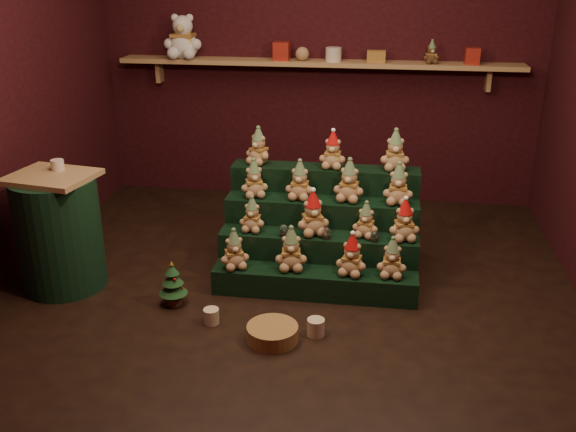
% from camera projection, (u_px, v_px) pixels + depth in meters
% --- Properties ---
extents(ground, '(4.00, 4.00, 0.00)m').
position_uv_depth(ground, '(287.00, 291.00, 4.48)').
color(ground, black).
rests_on(ground, ground).
extents(back_wall, '(4.00, 0.10, 2.80)m').
position_uv_depth(back_wall, '(320.00, 49.00, 5.84)').
color(back_wall, black).
rests_on(back_wall, ground).
extents(front_wall, '(4.00, 0.10, 2.80)m').
position_uv_depth(front_wall, '(192.00, 210.00, 2.07)').
color(front_wall, black).
rests_on(front_wall, ground).
extents(back_shelf, '(3.60, 0.26, 0.24)m').
position_uv_depth(back_shelf, '(318.00, 64.00, 5.72)').
color(back_shelf, '#A98454').
rests_on(back_shelf, ground).
extents(riser_tier_front, '(1.40, 0.22, 0.18)m').
position_uv_depth(riser_tier_front, '(314.00, 283.00, 4.40)').
color(riser_tier_front, black).
rests_on(riser_tier_front, ground).
extents(riser_tier_midfront, '(1.40, 0.22, 0.36)m').
position_uv_depth(riser_tier_midfront, '(318.00, 258.00, 4.57)').
color(riser_tier_midfront, black).
rests_on(riser_tier_midfront, ground).
extents(riser_tier_midback, '(1.40, 0.22, 0.54)m').
position_uv_depth(riser_tier_midback, '(321.00, 234.00, 4.74)').
color(riser_tier_midback, black).
rests_on(riser_tier_midback, ground).
extents(riser_tier_back, '(1.40, 0.22, 0.72)m').
position_uv_depth(riser_tier_back, '(324.00, 212.00, 4.90)').
color(riser_tier_back, black).
rests_on(riser_tier_back, ground).
extents(teddy_0, '(0.26, 0.25, 0.28)m').
position_uv_depth(teddy_0, '(234.00, 249.00, 4.37)').
color(teddy_0, tan).
rests_on(teddy_0, riser_tier_front).
extents(teddy_1, '(0.24, 0.22, 0.30)m').
position_uv_depth(teddy_1, '(291.00, 249.00, 4.35)').
color(teddy_1, tan).
rests_on(teddy_1, riser_tier_front).
extents(teddy_2, '(0.24, 0.22, 0.29)m').
position_uv_depth(teddy_2, '(352.00, 255.00, 4.28)').
color(teddy_2, tan).
rests_on(teddy_2, riser_tier_front).
extents(teddy_3, '(0.20, 0.18, 0.28)m').
position_uv_depth(teddy_3, '(392.00, 258.00, 4.25)').
color(teddy_3, tan).
rests_on(teddy_3, riser_tier_front).
extents(teddy_4, '(0.19, 0.18, 0.25)m').
position_uv_depth(teddy_4, '(252.00, 214.00, 4.52)').
color(teddy_4, tan).
rests_on(teddy_4, riser_tier_midfront).
extents(teddy_5, '(0.28, 0.27, 0.31)m').
position_uv_depth(teddy_5, '(313.00, 213.00, 4.45)').
color(teddy_5, tan).
rests_on(teddy_5, riser_tier_midfront).
extents(teddy_6, '(0.21, 0.20, 0.25)m').
position_uv_depth(teddy_6, '(366.00, 220.00, 4.43)').
color(teddy_6, tan).
rests_on(teddy_6, riser_tier_midfront).
extents(teddy_7, '(0.24, 0.22, 0.29)m').
position_uv_depth(teddy_7, '(404.00, 220.00, 4.37)').
color(teddy_7, tan).
rests_on(teddy_7, riser_tier_midfront).
extents(teddy_8, '(0.25, 0.24, 0.28)m').
position_uv_depth(teddy_8, '(254.00, 178.00, 4.65)').
color(teddy_8, tan).
rests_on(teddy_8, riser_tier_midback).
extents(teddy_9, '(0.22, 0.20, 0.28)m').
position_uv_depth(teddy_9, '(300.00, 180.00, 4.61)').
color(teddy_9, tan).
rests_on(teddy_9, riser_tier_midback).
extents(teddy_10, '(0.25, 0.23, 0.30)m').
position_uv_depth(teddy_10, '(349.00, 180.00, 4.57)').
color(teddy_10, tan).
rests_on(teddy_10, riser_tier_midback).
extents(teddy_11, '(0.22, 0.20, 0.30)m').
position_uv_depth(teddy_11, '(398.00, 184.00, 4.51)').
color(teddy_11, tan).
rests_on(teddy_11, riser_tier_midback).
extents(teddy_12, '(0.25, 0.24, 0.28)m').
position_uv_depth(teddy_12, '(259.00, 146.00, 4.80)').
color(teddy_12, tan).
rests_on(teddy_12, riser_tier_back).
extents(teddy_13, '(0.21, 0.19, 0.27)m').
position_uv_depth(teddy_13, '(333.00, 150.00, 4.70)').
color(teddy_13, tan).
rests_on(teddy_13, riser_tier_back).
extents(teddy_14, '(0.23, 0.21, 0.29)m').
position_uv_depth(teddy_14, '(395.00, 150.00, 4.66)').
color(teddy_14, tan).
rests_on(teddy_14, riser_tier_back).
extents(snow_globe_a, '(0.06, 0.06, 0.09)m').
position_uv_depth(snow_globe_a, '(284.00, 230.00, 4.46)').
color(snow_globe_a, black).
rests_on(snow_globe_a, riser_tier_midfront).
extents(snow_globe_b, '(0.06, 0.06, 0.08)m').
position_uv_depth(snow_globe_b, '(326.00, 233.00, 4.42)').
color(snow_globe_b, black).
rests_on(snow_globe_b, riser_tier_midfront).
extents(snow_globe_c, '(0.06, 0.06, 0.08)m').
position_uv_depth(snow_globe_c, '(375.00, 236.00, 4.38)').
color(snow_globe_c, black).
rests_on(snow_globe_c, riser_tier_midfront).
extents(side_table, '(0.60, 0.57, 0.83)m').
position_uv_depth(side_table, '(59.00, 232.00, 4.42)').
color(side_table, '#A98454').
rests_on(side_table, ground).
extents(table_ornament, '(0.09, 0.09, 0.07)m').
position_uv_depth(table_ornament, '(57.00, 165.00, 4.35)').
color(table_ornament, beige).
rests_on(table_ornament, side_table).
extents(mini_christmas_tree, '(0.19, 0.19, 0.32)m').
position_uv_depth(mini_christmas_tree, '(173.00, 283.00, 4.25)').
color(mini_christmas_tree, '#472719').
rests_on(mini_christmas_tree, ground).
extents(mug_left, '(0.10, 0.10, 0.10)m').
position_uv_depth(mug_left, '(211.00, 316.00, 4.07)').
color(mug_left, beige).
rests_on(mug_left, ground).
extents(mug_right, '(0.11, 0.11, 0.11)m').
position_uv_depth(mug_right, '(316.00, 327.00, 3.94)').
color(mug_right, beige).
rests_on(mug_right, ground).
extents(wicker_basket, '(0.37, 0.37, 0.10)m').
position_uv_depth(wicker_basket, '(272.00, 333.00, 3.88)').
color(wicker_basket, olive).
rests_on(wicker_basket, ground).
extents(white_bear, '(0.35, 0.32, 0.49)m').
position_uv_depth(white_bear, '(183.00, 31.00, 5.75)').
color(white_bear, silver).
rests_on(white_bear, back_shelf).
extents(brown_bear, '(0.17, 0.16, 0.19)m').
position_uv_depth(brown_bear, '(432.00, 52.00, 5.51)').
color(brown_bear, '#52361B').
rests_on(brown_bear, back_shelf).
extents(gift_tin_red_a, '(0.14, 0.14, 0.16)m').
position_uv_depth(gift_tin_red_a, '(282.00, 51.00, 5.70)').
color(gift_tin_red_a, '#AC271A').
rests_on(gift_tin_red_a, back_shelf).
extents(gift_tin_cream, '(0.14, 0.14, 0.12)m').
position_uv_depth(gift_tin_cream, '(333.00, 54.00, 5.64)').
color(gift_tin_cream, beige).
rests_on(gift_tin_cream, back_shelf).
extents(gift_tin_red_b, '(0.12, 0.12, 0.14)m').
position_uv_depth(gift_tin_red_b, '(472.00, 56.00, 5.48)').
color(gift_tin_red_b, '#AC271A').
rests_on(gift_tin_red_b, back_shelf).
extents(shelf_plush_ball, '(0.12, 0.12, 0.12)m').
position_uv_depth(shelf_plush_ball, '(302.00, 54.00, 5.68)').
color(shelf_plush_ball, tan).
rests_on(shelf_plush_ball, back_shelf).
extents(scarf_gift_box, '(0.16, 0.10, 0.10)m').
position_uv_depth(scarf_gift_box, '(376.00, 56.00, 5.60)').
color(scarf_gift_box, '#C75C1C').
rests_on(scarf_gift_box, back_shelf).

